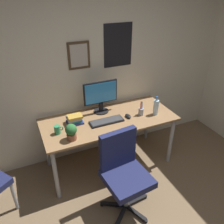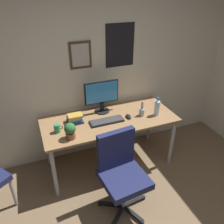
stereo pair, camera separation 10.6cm
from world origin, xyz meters
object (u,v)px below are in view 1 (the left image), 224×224
object	(u,v)px
coffee_mug_near	(57,130)
potted_plant	(71,131)
monitor	(101,96)
book_stack_left	(74,119)
computer_mouse	(128,116)
water_bottle	(156,107)
pen_cup	(141,111)
office_chair	(123,170)
keyboard	(107,121)

from	to	relation	value
coffee_mug_near	potted_plant	bearing A→B (deg)	-55.99
monitor	coffee_mug_near	distance (m)	0.73
potted_plant	book_stack_left	bearing A→B (deg)	68.75
computer_mouse	coffee_mug_near	distance (m)	0.91
book_stack_left	computer_mouse	bearing A→B (deg)	-12.24
water_bottle	pen_cup	distance (m)	0.20
water_bottle	potted_plant	distance (m)	1.17
monitor	water_bottle	xyz separation A→B (m)	(0.64, -0.36, -0.13)
book_stack_left	coffee_mug_near	bearing A→B (deg)	-150.22
office_chair	keyboard	bearing A→B (deg)	83.31
office_chair	computer_mouse	bearing A→B (deg)	59.25
office_chair	pen_cup	bearing A→B (deg)	47.82
keyboard	potted_plant	world-z (taller)	potted_plant
computer_mouse	potted_plant	bearing A→B (deg)	-168.09
office_chair	potted_plant	xyz separation A→B (m)	(-0.42, 0.46, 0.32)
pen_cup	monitor	bearing A→B (deg)	146.52
office_chair	monitor	xyz separation A→B (m)	(0.11, 0.92, 0.46)
potted_plant	book_stack_left	xyz separation A→B (m)	(0.12, 0.31, -0.05)
keyboard	coffee_mug_near	world-z (taller)	coffee_mug_near
monitor	potted_plant	xyz separation A→B (m)	(-0.53, -0.45, -0.13)
coffee_mug_near	pen_cup	world-z (taller)	pen_cup
keyboard	office_chair	bearing A→B (deg)	-96.69
potted_plant	office_chair	bearing A→B (deg)	-47.61
keyboard	computer_mouse	xyz separation A→B (m)	(0.30, -0.00, 0.01)
pen_cup	office_chair	bearing A→B (deg)	-132.18
coffee_mug_near	book_stack_left	size ratio (longest dim) A/B	0.56
computer_mouse	pen_cup	bearing A→B (deg)	-3.35
office_chair	coffee_mug_near	xyz separation A→B (m)	(-0.54, 0.64, 0.27)
keyboard	book_stack_left	distance (m)	0.40
computer_mouse	coffee_mug_near	xyz separation A→B (m)	(-0.91, 0.01, 0.03)
computer_mouse	water_bottle	size ratio (longest dim) A/B	0.44
monitor	keyboard	bearing A→B (deg)	-97.27
monitor	book_stack_left	distance (m)	0.47
computer_mouse	book_stack_left	distance (m)	0.69
pen_cup	keyboard	bearing A→B (deg)	178.18
keyboard	monitor	bearing A→B (deg)	82.73
office_chair	computer_mouse	world-z (taller)	office_chair
coffee_mug_near	pen_cup	xyz separation A→B (m)	(1.10, -0.02, 0.00)
computer_mouse	coffee_mug_near	size ratio (longest dim) A/B	1.02
keyboard	pen_cup	bearing A→B (deg)	-1.82
water_bottle	pen_cup	size ratio (longest dim) A/B	1.26
water_bottle	computer_mouse	bearing A→B (deg)	169.24
water_bottle	pen_cup	world-z (taller)	water_bottle
monitor	potted_plant	size ratio (longest dim) A/B	2.36
water_bottle	book_stack_left	bearing A→B (deg)	168.29
office_chair	potted_plant	size ratio (longest dim) A/B	4.87
water_bottle	potted_plant	xyz separation A→B (m)	(-1.17, -0.10, -0.00)
coffee_mug_near	water_bottle	bearing A→B (deg)	-3.52
coffee_mug_near	office_chair	bearing A→B (deg)	-49.74
office_chair	pen_cup	distance (m)	0.88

